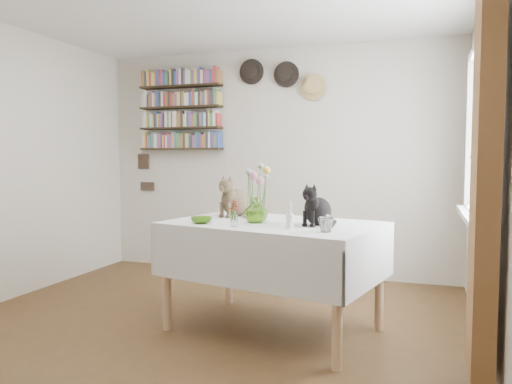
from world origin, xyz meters
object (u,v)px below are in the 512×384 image
(dining_table, at_px, (273,249))
(tabby_cat, at_px, (236,195))
(black_cat, at_px, (318,204))
(bookshelf_unit, at_px, (181,111))
(flower_vase, at_px, (256,210))

(dining_table, xyz_separation_m, tabby_cat, (-0.40, 0.28, 0.37))
(dining_table, xyz_separation_m, black_cat, (0.35, -0.04, 0.35))
(tabby_cat, bearing_deg, dining_table, -16.50)
(tabby_cat, height_order, bookshelf_unit, bookshelf_unit)
(dining_table, bearing_deg, tabby_cat, 145.21)
(dining_table, relative_size, tabby_cat, 4.95)
(tabby_cat, relative_size, black_cat, 1.13)
(flower_vase, height_order, bookshelf_unit, bookshelf_unit)
(tabby_cat, distance_m, bookshelf_unit, 2.07)
(black_cat, relative_size, bookshelf_unit, 0.31)
(dining_table, xyz_separation_m, bookshelf_unit, (-1.63, 1.72, 1.23))
(dining_table, distance_m, flower_vase, 0.32)
(flower_vase, bearing_deg, black_cat, 2.38)
(dining_table, height_order, bookshelf_unit, bookshelf_unit)
(black_cat, height_order, bookshelf_unit, bookshelf_unit)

